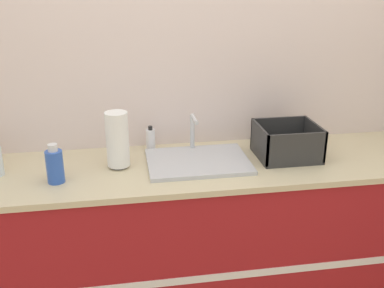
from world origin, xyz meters
TOP-DOWN VIEW (x-y plane):
  - wall_back at (0.00, 0.63)m, footprint 4.94×0.06m
  - counter_cabinet at (0.00, 0.30)m, footprint 2.56×0.62m
  - sink at (0.06, 0.31)m, footprint 0.51×0.38m
  - paper_towel_roll at (-0.34, 0.32)m, footprint 0.11×0.11m
  - dish_rack at (0.53, 0.32)m, footprint 0.31×0.28m
  - bottle_blue at (-0.62, 0.20)m, footprint 0.08×0.08m
  - soap_dispenser at (-0.16, 0.53)m, footprint 0.05×0.05m

SIDE VIEW (x-z plane):
  - counter_cabinet at x=0.00m, z-range 0.00..0.92m
  - sink at x=0.06m, z-range 0.83..1.04m
  - soap_dispenser at x=-0.16m, z-range 0.91..1.04m
  - dish_rack at x=0.53m, z-range 0.90..1.07m
  - bottle_blue at x=-0.62m, z-range 0.91..1.09m
  - paper_towel_roll at x=-0.34m, z-range 0.92..1.20m
  - wall_back at x=0.00m, z-range 0.00..2.60m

